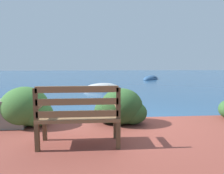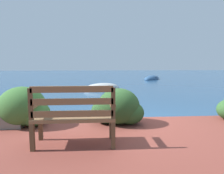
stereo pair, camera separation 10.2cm
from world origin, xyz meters
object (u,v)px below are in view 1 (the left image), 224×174
park_bench (79,114)px  rowboat_mid (151,79)px  rowboat_nearest (102,88)px  mooring_buoy (124,93)px

park_bench → rowboat_mid: (5.40, 15.26, -0.64)m
rowboat_nearest → rowboat_mid: (4.79, 6.86, 0.00)m
rowboat_nearest → mooring_buoy: size_ratio=5.22×
rowboat_nearest → rowboat_mid: rowboat_mid is taller
park_bench → rowboat_mid: park_bench is taller
rowboat_mid → mooring_buoy: size_ratio=6.17×
rowboat_mid → mooring_buoy: rowboat_mid is taller
rowboat_mid → park_bench: bearing=-164.1°
park_bench → rowboat_nearest: size_ratio=0.50×
rowboat_mid → mooring_buoy: 9.77m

